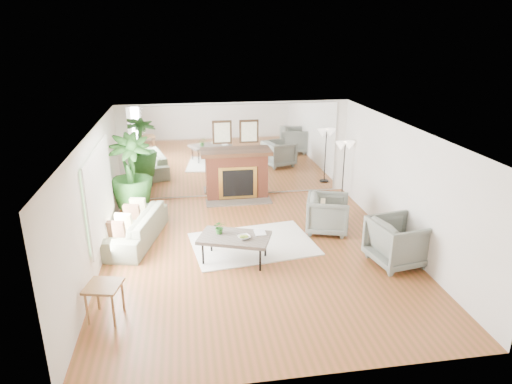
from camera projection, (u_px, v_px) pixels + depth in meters
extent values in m
plane|color=brown|center=(257.00, 254.00, 9.15)|extent=(7.00, 7.00, 0.00)
cube|color=silver|center=(95.00, 204.00, 8.29)|extent=(0.02, 7.00, 2.50)
cube|color=silver|center=(403.00, 187.00, 9.17)|extent=(0.02, 7.00, 2.50)
cube|color=silver|center=(236.00, 150.00, 11.98)|extent=(6.00, 0.02, 2.50)
cube|color=silver|center=(236.00, 150.00, 11.96)|extent=(5.40, 0.04, 2.40)
cube|color=#B2E09E|center=(99.00, 191.00, 8.63)|extent=(0.04, 2.40, 1.50)
cube|color=brown|center=(237.00, 176.00, 12.00)|extent=(1.60, 0.40, 1.20)
cube|color=gold|center=(238.00, 183.00, 11.85)|extent=(1.00, 0.04, 0.85)
cube|color=black|center=(238.00, 183.00, 11.83)|extent=(0.80, 0.04, 0.70)
cube|color=#554C43|center=(239.00, 202.00, 11.87)|extent=(1.70, 0.55, 0.03)
cube|color=#482D17|center=(237.00, 153.00, 11.77)|extent=(1.85, 0.46, 0.10)
cube|color=black|center=(222.00, 132.00, 11.70)|extent=(0.50, 0.04, 0.60)
cube|color=black|center=(249.00, 131.00, 11.80)|extent=(0.50, 0.04, 0.60)
cube|color=white|center=(253.00, 244.00, 9.54)|extent=(2.69, 2.09, 0.03)
cube|color=#554C43|center=(235.00, 238.00, 8.70)|extent=(1.51, 1.18, 0.07)
cylinder|color=black|center=(203.00, 254.00, 8.63)|extent=(0.04, 0.04, 0.46)
cylinder|color=black|center=(260.00, 260.00, 8.43)|extent=(0.04, 0.04, 0.46)
cylinder|color=black|center=(211.00, 242.00, 9.14)|extent=(0.04, 0.04, 0.46)
cylinder|color=black|center=(265.00, 246.00, 8.94)|extent=(0.04, 0.04, 0.46)
imported|color=gray|center=(135.00, 227.00, 9.60)|extent=(1.34, 2.30, 0.63)
imported|color=slate|center=(328.00, 214.00, 10.03)|extent=(1.14, 1.13, 0.83)
imported|color=slate|center=(399.00, 242.00, 8.64)|extent=(1.14, 1.12, 0.90)
cube|color=olive|center=(103.00, 286.00, 6.94)|extent=(0.61, 0.61, 0.04)
cylinder|color=olive|center=(87.00, 309.00, 6.86)|extent=(0.04, 0.04, 0.55)
cylinder|color=olive|center=(113.00, 310.00, 6.83)|extent=(0.04, 0.04, 0.55)
cylinder|color=olive|center=(98.00, 294.00, 7.24)|extent=(0.04, 0.04, 0.55)
cylinder|color=olive|center=(123.00, 295.00, 7.21)|extent=(0.04, 0.04, 0.55)
cylinder|color=black|center=(134.00, 210.00, 10.78)|extent=(0.59, 0.59, 0.42)
imported|color=#2A6123|center=(131.00, 172.00, 10.46)|extent=(1.14, 1.14, 1.74)
cylinder|color=black|center=(342.00, 199.00, 12.02)|extent=(0.26, 0.26, 0.04)
cylinder|color=black|center=(343.00, 172.00, 11.78)|extent=(0.03, 0.03, 1.51)
cone|color=white|center=(341.00, 146.00, 11.52)|extent=(0.28, 0.28, 0.21)
cone|color=white|center=(349.00, 146.00, 11.55)|extent=(0.28, 0.28, 0.21)
imported|color=#2A6123|center=(220.00, 227.00, 8.76)|extent=(0.25, 0.22, 0.27)
imported|color=olive|center=(244.00, 237.00, 8.57)|extent=(0.29, 0.29, 0.06)
imported|color=olive|center=(255.00, 233.00, 8.79)|extent=(0.21, 0.29, 0.02)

